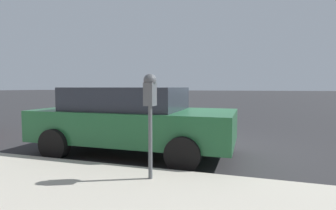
{
  "coord_description": "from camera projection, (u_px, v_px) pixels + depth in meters",
  "views": [
    {
      "loc": [
        -6.27,
        -1.26,
        1.49
      ],
      "look_at": [
        -2.33,
        -0.03,
        1.2
      ],
      "focal_mm": 28.0,
      "sensor_mm": 36.0,
      "label": 1
    }
  ],
  "objects": [
    {
      "name": "parking_meter",
      "position": [
        150.0,
        99.0,
        3.82
      ],
      "size": [
        0.21,
        0.19,
        1.56
      ],
      "color": "#4C5156",
      "rests_on": "sidewalk"
    },
    {
      "name": "ground_plane",
      "position": [
        195.0,
        148.0,
        6.45
      ],
      "size": [
        220.0,
        220.0,
        0.0
      ],
      "primitive_type": "plane",
      "color": "#2B2B2D"
    },
    {
      "name": "car_green",
      "position": [
        132.0,
        119.0,
        5.82
      ],
      "size": [
        2.13,
        4.35,
        1.48
      ],
      "rotation": [
        0.0,
        0.0,
        3.14
      ],
      "color": "#1E5B33",
      "rests_on": "ground_plane"
    }
  ]
}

